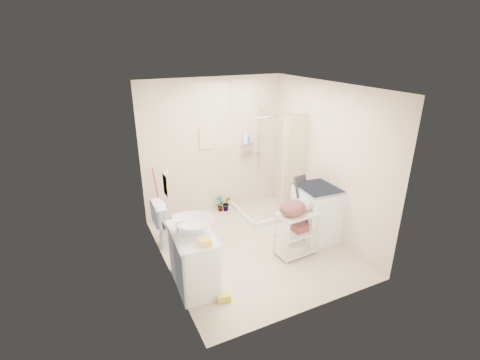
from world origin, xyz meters
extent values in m
plane|color=beige|center=(0.00, 0.00, 0.00)|extent=(3.20, 3.20, 0.00)
cube|color=silver|center=(0.00, 0.00, 2.60)|extent=(2.80, 3.20, 0.04)
cube|color=beige|center=(0.00, 1.60, 1.30)|extent=(2.80, 0.04, 2.60)
cube|color=beige|center=(0.00, -1.60, 1.30)|extent=(2.80, 0.04, 2.60)
cube|color=beige|center=(-1.40, 0.00, 1.30)|extent=(0.04, 3.20, 2.60)
cube|color=beige|center=(1.40, 0.00, 1.30)|extent=(0.04, 3.20, 2.60)
cube|color=white|center=(-1.16, -0.48, 0.41)|extent=(0.58, 0.97, 0.83)
imported|color=silver|center=(-1.12, -0.48, 0.92)|extent=(0.64, 0.64, 0.18)
cube|color=yellow|center=(-1.10, -0.84, 0.87)|extent=(0.18, 0.16, 0.09)
cube|color=gold|center=(-0.93, -0.96, 0.07)|extent=(0.28, 0.23, 0.14)
imported|color=white|center=(-1.04, 0.66, 0.40)|extent=(0.80, 0.46, 0.81)
imported|color=#974C2E|center=(0.03, 1.44, 0.16)|extent=(0.20, 0.16, 0.33)
imported|color=#964E20|center=(0.16, 1.41, 0.16)|extent=(0.19, 0.16, 0.31)
cube|color=beige|center=(-0.15, 1.58, 1.50)|extent=(0.28, 0.03, 0.42)
imported|color=white|center=(0.64, 1.52, 1.44)|extent=(0.11, 0.11, 0.25)
imported|color=#3B5EB0|center=(0.68, 1.51, 1.40)|extent=(0.08, 0.09, 0.16)
cube|color=silver|center=(1.14, -0.20, 0.48)|extent=(0.69, 0.71, 0.95)
camera|label=1|loc=(-2.32, -4.37, 3.19)|focal=26.00mm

